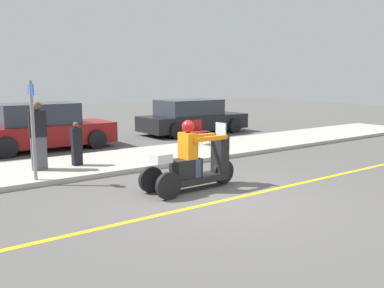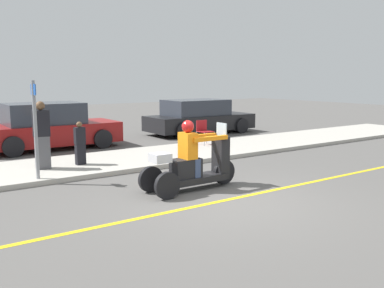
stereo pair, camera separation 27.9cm
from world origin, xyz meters
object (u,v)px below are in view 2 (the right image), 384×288
Objects in this scene: parked_car_lot_left at (199,117)px; motorcycle_trike at (193,165)px; spectator_far_back at (42,136)px; street_sign at (35,126)px; folding_chair_set_back at (204,130)px; parked_car_lot_right at (49,127)px; spectator_with_child at (80,144)px.

motorcycle_trike is at bearing -126.64° from parked_car_lot_left.
street_sign is (-0.41, -1.02, 0.39)m from spectator_far_back.
street_sign is (-6.04, -1.88, 0.69)m from folding_chair_set_back.
spectator_far_back is 3.90m from parked_car_lot_right.
parked_car_lot_right is at bearing 85.28° from spectator_with_child.
parked_car_lot_right reaches higher than folding_chair_set_back.
parked_car_lot_left is at bearing 56.76° from folding_chair_set_back.
parked_car_lot_right is at bearing 71.12° from spectator_far_back.
parked_car_lot_left is (2.06, 3.15, 0.06)m from folding_chair_set_back.
spectator_far_back reaches higher than folding_chair_set_back.
motorcycle_trike is 7.18m from parked_car_lot_right.
folding_chair_set_back is at bearing 10.90° from spectator_with_child.
parked_car_lot_right is (0.31, 3.73, 0.06)m from spectator_with_child.
folding_chair_set_back is at bearing 51.04° from motorcycle_trike.
folding_chair_set_back is 6.36m from street_sign.
motorcycle_trike reaches higher than spectator_with_child.
spectator_with_child is 0.99m from spectator_far_back.
parked_car_lot_left is at bearing 2.86° from parked_car_lot_right.
spectator_far_back is (-2.17, 3.43, 0.39)m from motorcycle_trike.
folding_chair_set_back is (4.68, 0.90, -0.04)m from spectator_with_child.
motorcycle_trike is 0.51× the size of parked_car_lot_right.
parked_car_lot_right is (-4.37, 2.83, 0.10)m from folding_chair_set_back.
spectator_far_back is at bearing -108.88° from parked_car_lot_right.
parked_car_lot_right reaches higher than spectator_with_child.
parked_car_lot_right reaches higher than motorcycle_trike.
parked_car_lot_left is (6.44, 0.32, -0.04)m from parked_car_lot_right.
spectator_with_child is at bearing 109.69° from motorcycle_trike.
folding_chair_set_back is 3.76m from parked_car_lot_left.
parked_car_lot_right is at bearing 147.14° from folding_chair_set_back.
spectator_far_back is 5.71m from folding_chair_set_back.
spectator_with_child is 3.74m from parked_car_lot_right.
spectator_with_child is at bearing -169.10° from folding_chair_set_back.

